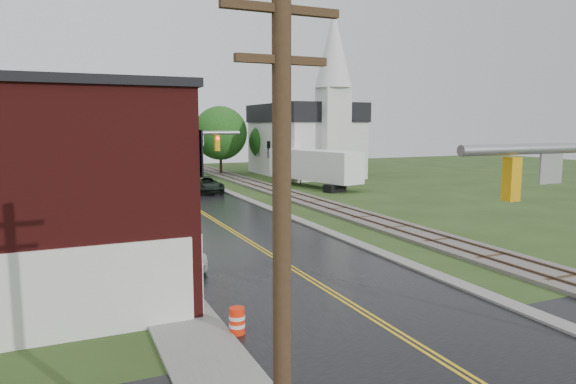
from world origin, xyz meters
TOP-DOWN VIEW (x-y plane):
  - main_road at (0.00, 30.00)m, footprint 10.00×90.00m
  - curb_right at (5.40, 35.00)m, footprint 0.80×70.00m
  - sidewalk_left at (-6.20, 25.00)m, footprint 2.40×50.00m
  - yellow_house at (-11.00, 26.00)m, footprint 8.00×7.00m
  - darkred_building at (-10.00, 35.00)m, footprint 7.00×6.00m
  - church at (20.00, 53.74)m, footprint 10.40×18.40m
  - railroad at (10.00, 35.00)m, footprint 3.20×80.00m
  - traffic_signal_far at (-3.47, 27.00)m, footprint 7.34×0.43m
  - utility_pole_a at (-6.80, 0.00)m, footprint 1.80×0.28m
  - utility_pole_b at (-6.80, 22.00)m, footprint 1.80×0.28m
  - utility_pole_c at (-6.80, 44.00)m, footprint 1.80×0.28m
  - tree_left_c at (-13.85, 39.90)m, footprint 6.00×6.00m
  - tree_left_e at (-8.85, 45.90)m, footprint 6.40×6.40m
  - suv_dark at (3.35, 42.73)m, footprint 2.61×5.64m
  - pickup_white at (-4.80, 17.50)m, footprint 2.37×5.27m
  - semi_trailer at (15.27, 42.61)m, footprint 5.51×13.10m
  - construction_barrel at (-4.80, 8.35)m, footprint 0.64×0.64m

SIDE VIEW (x-z plane):
  - main_road at x=0.00m, z-range -0.01..0.01m
  - curb_right at x=5.40m, z-range -0.06..0.06m
  - sidewalk_left at x=-6.20m, z-range -0.06..0.06m
  - railroad at x=10.00m, z-range -0.04..0.26m
  - construction_barrel at x=-4.80m, z-range 0.00..0.89m
  - pickup_white at x=-4.80m, z-range 0.00..1.50m
  - suv_dark at x=3.35m, z-range 0.00..1.57m
  - darkred_building at x=-10.00m, z-range 0.00..4.40m
  - semi_trailer at x=15.27m, z-range 0.37..4.37m
  - yellow_house at x=-11.00m, z-range 0.00..6.40m
  - tree_left_c at x=-13.85m, z-range 0.69..8.34m
  - utility_pole_a at x=-6.80m, z-range 0.22..9.22m
  - utility_pole_b at x=-6.80m, z-range 0.22..9.22m
  - utility_pole_c at x=-6.80m, z-range 0.22..9.22m
  - tree_left_e at x=-8.85m, z-range 0.73..8.89m
  - traffic_signal_far at x=-3.47m, z-range 1.37..8.57m
  - church at x=20.00m, z-range -4.17..15.83m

